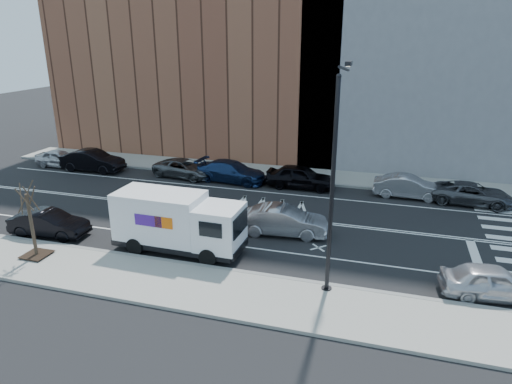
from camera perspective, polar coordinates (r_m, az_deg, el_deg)
The scene contains 20 objects.
ground at distance 28.09m, azimuth -3.28°, elevation -2.58°, with size 120.00×120.00×0.00m, color black.
sidewalk_near at distance 20.83m, azimuth -11.59°, elevation -10.99°, with size 44.00×3.60×0.15m, color gray.
sidewalk_far at distance 36.01m, azimuth 1.44°, elevation 2.52°, with size 44.00×3.60×0.15m, color gray.
curb_near at distance 22.21m, azimuth -9.43°, elevation -8.78°, with size 44.00×0.25×0.17m, color gray.
curb_far at distance 34.35m, azimuth 0.65°, elevation 1.71°, with size 44.00×0.25×0.17m, color gray.
road_markings at distance 28.09m, azimuth -3.28°, elevation -2.57°, with size 40.00×8.60×0.01m, color white, non-canonical shape.
bldg_brick at distance 43.55m, azimuth -6.78°, elevation 19.86°, with size 26.00×10.00×22.00m, color brown.
streetlight at distance 18.49m, azimuth 9.78°, elevation 2.16°, with size 0.44×4.02×9.34m.
street_tree at distance 24.38m, azimuth -26.13°, elevation -4.44°, with size 1.20×1.20×3.75m.
fedex_van at distance 23.01m, azimuth -9.77°, elevation -3.68°, with size 6.62×2.47×3.00m.
far_parked_a at distance 40.80m, azimuth -23.31°, elevation 3.86°, with size 1.66×4.13×1.41m, color #B9B9BE.
far_parked_b at distance 38.62m, azimuth -19.73°, elevation 3.71°, with size 1.77×5.08×1.67m, color black.
far_parked_c at distance 35.25m, azimuth -8.91°, elevation 2.95°, with size 2.26×4.89×1.36m, color #4E5256.
far_parked_d at distance 33.74m, azimuth -3.07°, elevation 2.58°, with size 2.17×5.33×1.55m, color navy.
far_parked_e at distance 32.43m, azimuth 5.58°, elevation 1.93°, with size 1.96×4.86×1.66m, color black.
far_parked_f at distance 32.04m, azimuth 18.51°, elevation 0.63°, with size 1.58×4.54×1.49m, color #AAAAAF.
far_parked_g at distance 32.35m, azimuth 25.39°, elevation -0.20°, with size 2.29×4.97×1.38m, color #47494E.
driving_sedan at distance 24.86m, azimuth 3.43°, elevation -3.60°, with size 1.67×4.79×1.58m, color #9C9CA0.
near_parked_rear_a at distance 27.11m, azimuth -24.44°, elevation -3.60°, with size 1.48×4.26×1.40m, color black.
near_parked_front at distance 21.53m, azimuth 27.56°, elevation -9.94°, with size 1.69×4.21×1.43m, color silver.
Camera 1 is at (8.95, -24.51, 10.42)m, focal length 32.00 mm.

